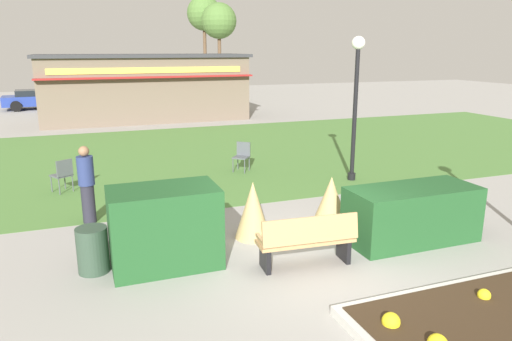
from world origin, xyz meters
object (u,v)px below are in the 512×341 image
object	(u,v)px
cafe_chair_east	(63,173)
park_bench	(307,240)
parked_car_center_slot	(124,96)
cafe_chair_west	(242,154)
tree_right_bg	(219,21)
parked_car_east_slot	(206,93)
lamppost_mid	(356,91)
food_kiosk	(145,87)
tree_left_bg	(204,14)
parked_car_west_slot	(38,99)
person_strolling	(87,184)
trash_bin	(93,250)

from	to	relation	value
cafe_chair_east	park_bench	bearing A→B (deg)	-56.90
park_bench	parked_car_center_slot	bearing A→B (deg)	91.40
park_bench	cafe_chair_east	size ratio (longest dim) A/B	1.95
park_bench	cafe_chair_west	distance (m)	6.77
cafe_chair_east	tree_right_bg	distance (m)	28.02
park_bench	parked_car_east_slot	world-z (taller)	parked_car_east_slot
lamppost_mid	cafe_chair_east	bearing A→B (deg)	168.70
parked_car_east_slot	cafe_chair_west	bearing A→B (deg)	-101.33
food_kiosk	tree_left_bg	size ratio (longest dim) A/B	1.34
food_kiosk	parked_car_east_slot	size ratio (longest dim) A/B	2.45
cafe_chair_west	parked_car_west_slot	xyz separation A→B (m)	(-6.91, 19.26, 0.12)
park_bench	tree_right_bg	size ratio (longest dim) A/B	0.24
person_strolling	tree_left_bg	world-z (taller)	tree_left_bg
cafe_chair_east	parked_car_west_slot	xyz separation A→B (m)	(-1.80, 19.78, 0.12)
tree_right_bg	trash_bin	bearing A→B (deg)	-110.03
park_bench	cafe_chair_east	world-z (taller)	park_bench
person_strolling	tree_right_bg	distance (m)	30.08
person_strolling	parked_car_east_slot	world-z (taller)	person_strolling
park_bench	parked_car_west_slot	size ratio (longest dim) A/B	0.40
trash_bin	tree_left_bg	size ratio (longest dim) A/B	0.10
food_kiosk	tree_left_bg	world-z (taller)	tree_left_bg
parked_car_west_slot	parked_car_center_slot	bearing A→B (deg)	0.04
cafe_chair_east	parked_car_west_slot	bearing A→B (deg)	95.20
lamppost_mid	cafe_chair_west	xyz separation A→B (m)	(-2.62, 2.07, -2.00)
person_strolling	tree_left_bg	bearing A→B (deg)	-27.78
parked_car_west_slot	tree_right_bg	distance (m)	15.20
food_kiosk	lamppost_mid	bearing A→B (deg)	-74.79
parked_car_center_slot	trash_bin	bearing A→B (deg)	-96.48
lamppost_mid	cafe_chair_west	bearing A→B (deg)	141.72
trash_bin	person_strolling	bearing A→B (deg)	89.95
trash_bin	cafe_chair_east	bearing A→B (deg)	96.23
lamppost_mid	tree_right_bg	bearing A→B (deg)	81.86
tree_left_bg	cafe_chair_east	bearing A→B (deg)	-111.86
trash_bin	parked_car_east_slot	size ratio (longest dim) A/B	0.18
person_strolling	parked_car_west_slot	xyz separation A→B (m)	(-2.36, 22.35, -0.22)
parked_car_west_slot	cafe_chair_east	bearing A→B (deg)	-84.80
person_strolling	parked_car_east_slot	xyz separation A→B (m)	(8.41, 22.35, -0.22)
person_strolling	tree_right_bg	xyz separation A→B (m)	(10.96, 27.57, 4.90)
cafe_chair_east	person_strolling	world-z (taller)	person_strolling
park_bench	person_strolling	distance (m)	4.99
cafe_chair_east	parked_car_west_slot	distance (m)	19.87
food_kiosk	cafe_chair_west	xyz separation A→B (m)	(1.24, -12.11, -1.18)
food_kiosk	trash_bin	bearing A→B (deg)	-100.61
trash_bin	tree_right_bg	size ratio (longest dim) A/B	0.11
parked_car_center_slot	tree_right_bg	xyz separation A→B (m)	(8.14, 5.22, 5.12)
park_bench	tree_right_bg	distance (m)	32.48
parked_car_east_slot	tree_left_bg	xyz separation A→B (m)	(1.88, 7.27, 5.79)
parked_car_east_slot	person_strolling	bearing A→B (deg)	-110.62
food_kiosk	cafe_chair_east	distance (m)	13.26
parked_car_west_slot	person_strolling	bearing A→B (deg)	-83.98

